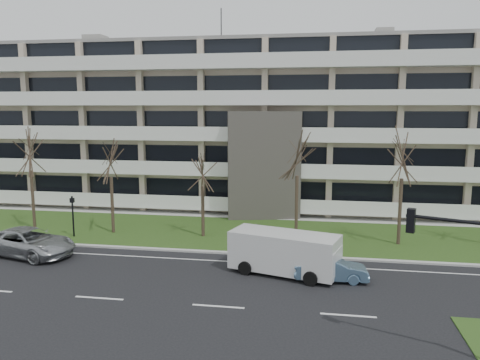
% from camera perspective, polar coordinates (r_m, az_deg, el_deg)
% --- Properties ---
extents(ground, '(160.00, 160.00, 0.00)m').
position_cam_1_polar(ground, '(22.89, -2.66, -15.14)').
color(ground, black).
rests_on(ground, ground).
extents(grass_verge, '(90.00, 10.00, 0.06)m').
position_cam_1_polar(grass_verge, '(34.98, 1.79, -6.54)').
color(grass_verge, '#294818').
rests_on(grass_verge, ground).
extents(curb, '(90.00, 0.35, 0.12)m').
position_cam_1_polar(curb, '(30.23, 0.52, -8.96)').
color(curb, '#B2B2AD').
rests_on(curb, ground).
extents(sidewalk, '(90.00, 2.00, 0.08)m').
position_cam_1_polar(sidewalk, '(40.27, 2.82, -4.47)').
color(sidewalk, '#B2B2AD').
rests_on(sidewalk, ground).
extents(lane_edge_line, '(90.00, 0.12, 0.01)m').
position_cam_1_polar(lane_edge_line, '(28.84, 0.06, -9.97)').
color(lane_edge_line, white).
rests_on(lane_edge_line, ground).
extents(apartment_building, '(60.50, 15.10, 18.75)m').
position_cam_1_polar(apartment_building, '(46.01, 3.86, 6.71)').
color(apartment_building, '#BAA891').
rests_on(apartment_building, ground).
extents(silver_pickup, '(6.67, 4.20, 1.72)m').
position_cam_1_polar(silver_pickup, '(32.73, -24.37, -6.92)').
color(silver_pickup, '#A5A8AC').
rests_on(silver_pickup, ground).
extents(blue_sedan, '(4.05, 1.64, 1.31)m').
position_cam_1_polar(blue_sedan, '(26.21, 11.01, -10.59)').
color(blue_sedan, '#6891B5').
rests_on(blue_sedan, ground).
extents(white_van, '(6.44, 3.84, 2.35)m').
position_cam_1_polar(white_van, '(26.63, 5.58, -8.45)').
color(white_van, silver).
rests_on(white_van, ground).
extents(pedestrian_signal, '(0.29, 0.23, 3.03)m').
position_cam_1_polar(pedestrian_signal, '(35.76, -19.73, -3.59)').
color(pedestrian_signal, black).
rests_on(pedestrian_signal, ground).
extents(tree_1, '(4.08, 4.08, 8.16)m').
position_cam_1_polar(tree_1, '(38.65, -24.30, 3.66)').
color(tree_1, '#382B21').
rests_on(tree_1, ground).
extents(tree_2, '(3.77, 3.77, 7.53)m').
position_cam_1_polar(tree_2, '(35.46, -15.55, 2.93)').
color(tree_2, '#382B21').
rests_on(tree_2, ground).
extents(tree_3, '(3.31, 3.31, 6.61)m').
position_cam_1_polar(tree_3, '(33.35, -4.62, 1.63)').
color(tree_3, '#382B21').
rests_on(tree_3, ground).
extents(tree_4, '(4.00, 4.00, 8.01)m').
position_cam_1_polar(tree_4, '(33.36, 7.02, 3.48)').
color(tree_4, '#382B21').
rests_on(tree_4, ground).
extents(tree_5, '(4.10, 4.10, 8.20)m').
position_cam_1_polar(tree_5, '(32.92, 19.26, 3.25)').
color(tree_5, '#382B21').
rests_on(tree_5, ground).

